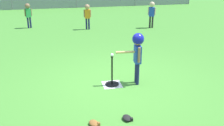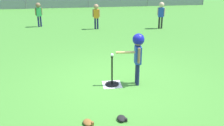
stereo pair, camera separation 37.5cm
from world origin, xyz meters
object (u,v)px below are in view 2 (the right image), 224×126
at_px(fielder_deep_left, 39,11).
at_px(batter_child, 138,49).
at_px(fielder_near_right, 161,12).
at_px(baseball_on_tee, 112,55).
at_px(fielder_deep_right, 96,13).
at_px(glove_outfield_drop, 88,122).
at_px(batting_tee, 112,80).
at_px(glove_tossed_aside, 122,118).

bearing_deg(fielder_deep_left, batter_child, -65.59).
xyz_separation_m(fielder_deep_left, fielder_near_right, (5.33, -1.09, 0.04)).
xyz_separation_m(baseball_on_tee, fielder_deep_right, (0.13, 5.71, -0.05)).
bearing_deg(batter_child, glove_outfield_drop, -129.57).
xyz_separation_m(batting_tee, glove_outfield_drop, (-0.66, -1.56, -0.08)).
xyz_separation_m(batting_tee, fielder_near_right, (2.94, 5.42, 0.63)).
xyz_separation_m(fielder_deep_left, glove_tossed_aside, (2.35, -8.03, -0.66)).
relative_size(batting_tee, glove_tossed_aside, 3.18).
height_order(fielder_deep_left, fielder_near_right, fielder_near_right).
distance_m(fielder_deep_left, fielder_near_right, 5.44).
bearing_deg(baseball_on_tee, fielder_deep_left, 110.15).
xyz_separation_m(batting_tee, baseball_on_tee, (0.00, 0.00, 0.63)).
distance_m(batting_tee, fielder_deep_left, 6.97).
xyz_separation_m(fielder_deep_right, glove_tossed_aside, (-0.16, -7.23, -0.66)).
bearing_deg(glove_tossed_aside, batter_child, 66.99).
bearing_deg(fielder_near_right, glove_outfield_drop, -117.30).
bearing_deg(baseball_on_tee, fielder_near_right, 61.52).
bearing_deg(batter_child, batting_tee, 175.38).
bearing_deg(glove_outfield_drop, batting_tee, 67.02).
xyz_separation_m(glove_tossed_aside, glove_outfield_drop, (-0.62, -0.04, 0.00)).
height_order(fielder_deep_right, glove_outfield_drop, fielder_deep_right).
distance_m(fielder_deep_right, glove_outfield_drop, 7.34).
height_order(baseball_on_tee, glove_outfield_drop, baseball_on_tee).
bearing_deg(glove_outfield_drop, fielder_near_right, 62.70).
height_order(batting_tee, glove_tossed_aside, batting_tee).
xyz_separation_m(batter_child, fielder_deep_left, (-2.98, 6.56, -0.18)).
bearing_deg(fielder_near_right, batting_tee, -118.48).
height_order(batter_child, glove_outfield_drop, batter_child).
xyz_separation_m(fielder_deep_right, fielder_deep_left, (-2.52, 0.81, 0.00)).
height_order(fielder_deep_left, glove_tossed_aside, fielder_deep_left).
distance_m(glove_tossed_aside, glove_outfield_drop, 0.62).
height_order(batting_tee, fielder_deep_left, fielder_deep_left).
relative_size(batter_child, fielder_deep_left, 1.14).
distance_m(baseball_on_tee, fielder_near_right, 6.17).
distance_m(batting_tee, fielder_deep_right, 5.74).
relative_size(fielder_deep_right, glove_outfield_drop, 4.33).
bearing_deg(baseball_on_tee, fielder_deep_right, 88.74).
distance_m(batter_child, fielder_deep_left, 7.21).
distance_m(fielder_near_right, glove_outfield_drop, 7.89).
relative_size(glove_tossed_aside, glove_outfield_drop, 0.89).
height_order(batter_child, fielder_near_right, batter_child).
height_order(batter_child, fielder_deep_left, batter_child).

